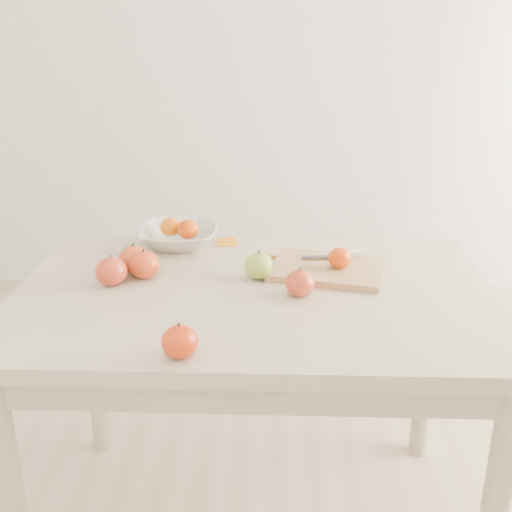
{
  "coord_description": "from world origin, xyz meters",
  "views": [
    {
      "loc": [
        0.05,
        -1.47,
        1.41
      ],
      "look_at": [
        0.0,
        0.05,
        0.82
      ],
      "focal_mm": 45.0,
      "sensor_mm": 36.0,
      "label": 1
    }
  ],
  "objects": [
    {
      "name": "bowl_tangerine_far",
      "position": [
        -0.21,
        0.29,
        0.81
      ],
      "size": [
        0.06,
        0.06,
        0.06
      ],
      "primitive_type": "ellipsoid",
      "color": "#DC4707",
      "rests_on": "fruit_bowl"
    },
    {
      "name": "apple_red_c",
      "position": [
        -0.14,
        -0.34,
        0.78
      ],
      "size": [
        0.08,
        0.08,
        0.07
      ],
      "primitive_type": "ellipsoid",
      "color": "#A60A01",
      "rests_on": "table"
    },
    {
      "name": "orange_peel_b",
      "position": [
        0.02,
        0.22,
        0.75
      ],
      "size": [
        0.06,
        0.05,
        0.01
      ],
      "primitive_type": "cube",
      "rotation": [
        -0.14,
        0.0,
        -0.43
      ],
      "color": "orange",
      "rests_on": "table"
    },
    {
      "name": "paring_knife",
      "position": [
        0.24,
        0.19,
        0.78
      ],
      "size": [
        0.17,
        0.05,
        0.01
      ],
      "color": "white",
      "rests_on": "cutting_board"
    },
    {
      "name": "bowl_tangerine_near",
      "position": [
        -0.26,
        0.32,
        0.81
      ],
      "size": [
        0.06,
        0.06,
        0.05
      ],
      "primitive_type": "ellipsoid",
      "color": "orange",
      "rests_on": "fruit_bowl"
    },
    {
      "name": "apple_red_e",
      "position": [
        0.11,
        -0.03,
        0.78
      ],
      "size": [
        0.07,
        0.07,
        0.07
      ],
      "primitive_type": "ellipsoid",
      "color": "maroon",
      "rests_on": "table"
    },
    {
      "name": "orange_peel_a",
      "position": [
        -0.1,
        0.33,
        0.75
      ],
      "size": [
        0.07,
        0.05,
        0.01
      ],
      "primitive_type": "cube",
      "rotation": [
        0.21,
        0.0,
        0.16
      ],
      "color": "orange",
      "rests_on": "table"
    },
    {
      "name": "fruit_bowl",
      "position": [
        -0.24,
        0.31,
        0.78
      ],
      "size": [
        0.23,
        0.23,
        0.06
      ],
      "primitive_type": "imported",
      "color": "silver",
      "rests_on": "table"
    },
    {
      "name": "table",
      "position": [
        0.0,
        0.0,
        0.65
      ],
      "size": [
        1.2,
        0.8,
        0.75
      ],
      "color": "beige",
      "rests_on": "ground"
    },
    {
      "name": "apple_red_a",
      "position": [
        -0.29,
        0.06,
        0.79
      ],
      "size": [
        0.08,
        0.08,
        0.07
      ],
      "primitive_type": "ellipsoid",
      "color": "#A70710",
      "rests_on": "table"
    },
    {
      "name": "apple_green",
      "position": [
        0.01,
        0.07,
        0.78
      ],
      "size": [
        0.08,
        0.08,
        0.07
      ],
      "primitive_type": "ellipsoid",
      "color": "olive",
      "rests_on": "table"
    },
    {
      "name": "board_tangerine",
      "position": [
        0.22,
        0.11,
        0.8
      ],
      "size": [
        0.06,
        0.06,
        0.05
      ],
      "primitive_type": "ellipsoid",
      "color": "#CB4507",
      "rests_on": "cutting_board"
    },
    {
      "name": "cutting_board",
      "position": [
        0.19,
        0.12,
        0.76
      ],
      "size": [
        0.33,
        0.28,
        0.02
      ],
      "primitive_type": "cube",
      "rotation": [
        0.0,
        0.0,
        -0.23
      ],
      "color": "tan",
      "rests_on": "table"
    },
    {
      "name": "apple_red_d",
      "position": [
        -0.37,
        0.02,
        0.79
      ],
      "size": [
        0.08,
        0.08,
        0.07
      ],
      "primitive_type": "ellipsoid",
      "color": "maroon",
      "rests_on": "table"
    },
    {
      "name": "apple_red_b",
      "position": [
        -0.33,
        0.1,
        0.79
      ],
      "size": [
        0.08,
        0.08,
        0.07
      ],
      "primitive_type": "ellipsoid",
      "color": "#A10705",
      "rests_on": "table"
    }
  ]
}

